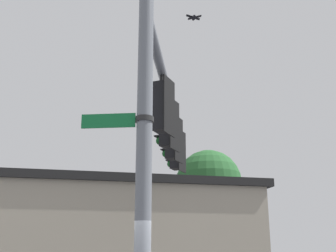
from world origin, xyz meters
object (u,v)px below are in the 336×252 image
traffic_light_mid_inner (167,125)px  street_name_sign (127,120)px  traffic_light_arm_end (176,151)px  traffic_light_nearest_pole (161,107)px  traffic_light_mid_outer (172,140)px  bird_flying (194,18)px

traffic_light_mid_inner → street_name_sign: size_ratio=1.22×
traffic_light_arm_end → street_name_sign: (-6.02, -1.72, -1.00)m
traffic_light_nearest_pole → traffic_light_mid_outer: size_ratio=1.00×
traffic_light_mid_inner → traffic_light_mid_outer: 1.33m
traffic_light_mid_outer → traffic_light_arm_end: same height
traffic_light_arm_end → street_name_sign: size_ratio=1.22×
traffic_light_mid_inner → street_name_sign: bearing=-165.7°
traffic_light_mid_outer → bird_flying: bird_flying is taller
traffic_light_mid_inner → traffic_light_mid_outer: (1.26, 0.41, 0.00)m
traffic_light_nearest_pole → traffic_light_mid_inner: (1.26, 0.41, 0.00)m
traffic_light_nearest_pole → traffic_light_mid_inner: same height
traffic_light_nearest_pole → street_name_sign: bearing=-168.0°
traffic_light_nearest_pole → street_name_sign: traffic_light_nearest_pole is taller
street_name_sign → traffic_light_mid_inner: bearing=14.3°
traffic_light_mid_inner → traffic_light_arm_end: (2.52, 0.83, 0.00)m
traffic_light_mid_outer → traffic_light_arm_end: bearing=18.2°
traffic_light_arm_end → street_name_sign: bearing=-164.1°
street_name_sign → bird_flying: (3.18, 0.05, 3.51)m
traffic_light_nearest_pole → traffic_light_mid_outer: 2.65m
traffic_light_mid_outer → bird_flying: (-1.58, -1.26, 2.50)m
traffic_light_nearest_pole → traffic_light_arm_end: size_ratio=1.00×
traffic_light_mid_inner → traffic_light_arm_end: same height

